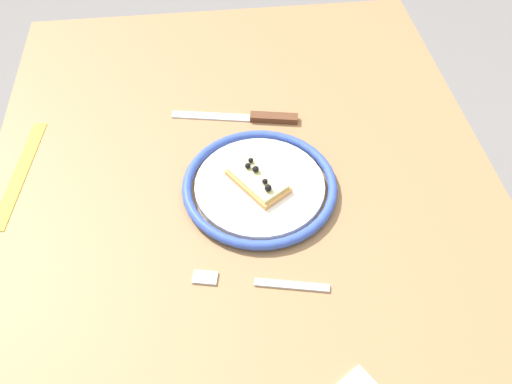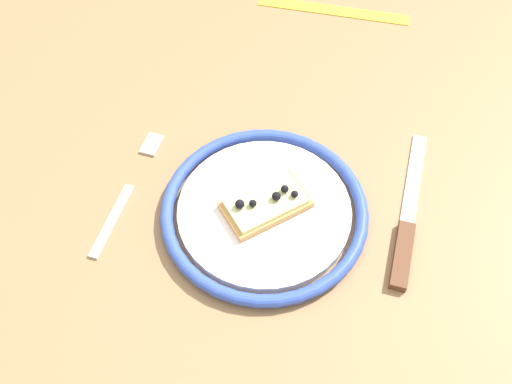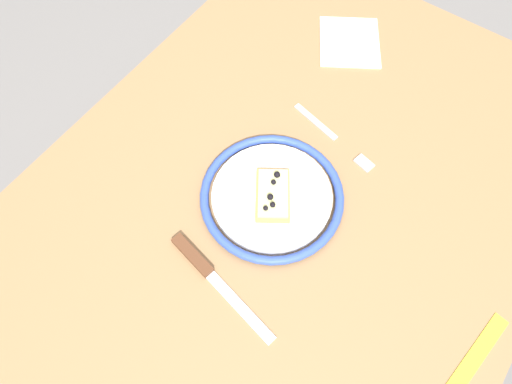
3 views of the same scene
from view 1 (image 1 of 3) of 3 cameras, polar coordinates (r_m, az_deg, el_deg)
The scene contains 7 objects.
ground_plane at distance 1.49m, azimuth -0.63°, elevation -18.71°, with size 6.00×6.00×0.00m, color slate.
dining_table at distance 0.93m, azimuth -0.96°, elevation -4.11°, with size 1.19×0.87×0.71m.
plate at distance 0.88m, azimuth 0.40°, elevation 0.68°, with size 0.26×0.26×0.02m.
pizza_slice_near at distance 0.87m, azimuth 0.22°, elevation 1.30°, with size 0.12×0.11×0.03m.
knife at distance 1.01m, azimuth 0.08°, elevation 8.06°, with size 0.06×0.24×0.01m.
fork at distance 0.78m, azimuth 0.34°, elevation -9.72°, with size 0.06×0.20×0.00m.
measuring_tape at distance 1.00m, azimuth -24.07°, elevation 1.93°, with size 0.25×0.02×0.00m, color yellow.
Camera 1 is at (-0.54, 0.05, 1.39)m, focal length 37.07 mm.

